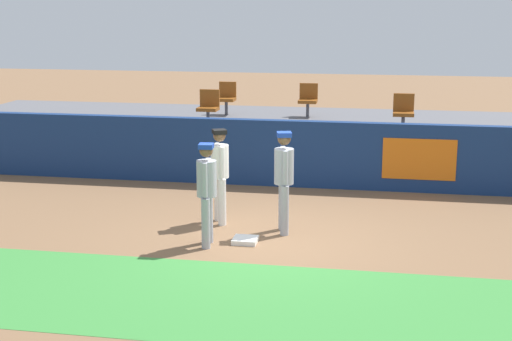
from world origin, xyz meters
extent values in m
plane|color=brown|center=(0.00, 0.00, 0.00)|extent=(60.00, 60.00, 0.00)
cube|color=#388438|center=(0.00, -2.55, 0.00)|extent=(18.00, 2.80, 0.01)
cube|color=white|center=(-0.29, -0.15, 0.04)|extent=(0.40, 0.40, 0.08)
cylinder|color=white|center=(-1.02, 1.03, 0.42)|extent=(0.14, 0.14, 0.84)
cylinder|color=white|center=(-0.88, 0.76, 0.42)|extent=(0.14, 0.14, 0.84)
cylinder|color=white|center=(-0.95, 0.90, 1.13)|extent=(0.43, 0.43, 0.59)
sphere|color=brown|center=(-0.95, 0.90, 1.59)|extent=(0.22, 0.22, 0.22)
cube|color=black|center=(-0.95, 0.90, 1.66)|extent=(0.31, 0.31, 0.08)
cylinder|color=white|center=(-1.04, 1.07, 1.15)|extent=(0.09, 0.09, 0.55)
cylinder|color=white|center=(-0.86, 0.72, 1.15)|extent=(0.09, 0.09, 0.55)
ellipsoid|color=brown|center=(-0.95, 1.11, 0.91)|extent=(0.20, 0.23, 0.28)
cylinder|color=#9EA3AD|center=(0.21, 0.69, 0.43)|extent=(0.15, 0.15, 0.86)
cylinder|color=#9EA3AD|center=(0.29, 0.38, 0.43)|extent=(0.15, 0.15, 0.86)
cylinder|color=#9EA3AD|center=(0.25, 0.53, 1.17)|extent=(0.40, 0.40, 0.61)
sphere|color=brown|center=(0.25, 0.53, 1.64)|extent=(0.23, 0.23, 0.23)
cube|color=#193899|center=(0.25, 0.53, 1.72)|extent=(0.29, 0.29, 0.08)
cylinder|color=#9EA3AD|center=(0.20, 0.73, 1.19)|extent=(0.09, 0.09, 0.57)
cylinder|color=#9EA3AD|center=(0.30, 0.34, 1.19)|extent=(0.09, 0.09, 0.57)
cylinder|color=#9EA3AD|center=(-0.88, -0.25, 0.42)|extent=(0.14, 0.14, 0.83)
cylinder|color=#9EA3AD|center=(-0.85, -0.55, 0.42)|extent=(0.14, 0.14, 0.83)
cylinder|color=#9EA3AD|center=(-0.87, -0.40, 1.12)|extent=(0.35, 0.35, 0.59)
sphere|color=brown|center=(-0.87, -0.40, 1.58)|extent=(0.22, 0.22, 0.22)
cube|color=#193899|center=(-0.87, -0.40, 1.65)|extent=(0.25, 0.25, 0.08)
cylinder|color=#9EA3AD|center=(-0.89, -0.20, 1.14)|extent=(0.09, 0.09, 0.55)
cylinder|color=#9EA3AD|center=(-0.85, -0.59, 1.14)|extent=(0.09, 0.09, 0.55)
cube|color=navy|center=(0.00, 3.85, 0.72)|extent=(18.00, 0.24, 1.43)
cube|color=orange|center=(2.62, 3.72, 0.72)|extent=(1.50, 0.02, 0.86)
cube|color=#59595E|center=(0.00, 6.42, 0.52)|extent=(18.00, 4.80, 1.04)
cylinder|color=#4C4C51|center=(2.29, 5.22, 1.24)|extent=(0.08, 0.08, 0.40)
cube|color=#8C4714|center=(2.29, 5.22, 1.44)|extent=(0.47, 0.44, 0.08)
cube|color=#8C4714|center=(2.29, 5.41, 1.68)|extent=(0.47, 0.06, 0.40)
cylinder|color=#4C4C51|center=(-2.23, 5.22, 1.24)|extent=(0.08, 0.08, 0.40)
cube|color=#8C4714|center=(-2.23, 5.22, 1.44)|extent=(0.47, 0.44, 0.08)
cube|color=#8C4714|center=(-2.23, 5.41, 1.68)|extent=(0.47, 0.06, 0.40)
cylinder|color=#4C4C51|center=(-2.19, 7.02, 1.24)|extent=(0.08, 0.08, 0.40)
cube|color=#8C4714|center=(-2.19, 7.02, 1.44)|extent=(0.45, 0.44, 0.08)
cube|color=#8C4714|center=(-2.19, 7.21, 1.68)|extent=(0.45, 0.06, 0.40)
cylinder|color=#4C4C51|center=(-0.07, 7.02, 1.24)|extent=(0.08, 0.08, 0.40)
cube|color=#8C4714|center=(-0.07, 7.02, 1.44)|extent=(0.46, 0.44, 0.08)
cube|color=#8C4714|center=(-0.07, 7.21, 1.68)|extent=(0.46, 0.06, 0.40)
camera|label=1|loc=(1.97, -11.61, 3.87)|focal=51.99mm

